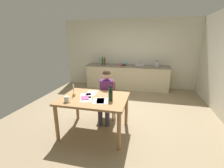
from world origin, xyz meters
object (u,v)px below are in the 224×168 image
at_px(bottle_vinegar, 103,61).
at_px(wine_glass_near_sink, 130,62).
at_px(coffee_mug, 67,99).
at_px(teacup_on_counter, 121,64).
at_px(sink_unit, 140,65).
at_px(bottle_wine_red, 105,61).
at_px(bottle_oil, 100,61).
at_px(candlestick, 74,93).
at_px(person_seated, 106,92).
at_px(wine_glass_back_right, 122,62).
at_px(book_magazine, 85,98).
at_px(wine_glass_by_kettle, 127,62).
at_px(wine_glass_back_left, 124,62).
at_px(stovetop_kettle, 157,64).
at_px(chair_at_table, 107,98).
at_px(mixing_bowl, 124,63).
at_px(wine_bottle_on_table, 111,94).
at_px(dining_table, 94,102).

height_order(bottle_vinegar, wine_glass_near_sink, bottle_vinegar).
distance_m(coffee_mug, teacup_on_counter, 3.35).
relative_size(sink_unit, bottle_wine_red, 1.19).
bearing_deg(bottle_oil, candlestick, -81.96).
distance_m(person_seated, bottle_vinegar, 2.67).
distance_m(bottle_oil, wine_glass_back_right, 0.86).
relative_size(book_magazine, bottle_vinegar, 0.71).
xyz_separation_m(sink_unit, wine_glass_by_kettle, (-0.51, 0.15, 0.09)).
bearing_deg(person_seated, wine_glass_back_left, 90.48).
bearing_deg(wine_glass_back_left, coffee_mug, -97.38).
height_order(bottle_oil, stovetop_kettle, bottle_oil).
xyz_separation_m(bottle_wine_red, wine_glass_back_left, (0.72, 0.21, -0.02)).
distance_m(chair_at_table, stovetop_kettle, 2.75).
relative_size(bottle_vinegar, mixing_bowl, 1.12).
bearing_deg(wine_glass_back_right, person_seated, -87.73).
distance_m(bottle_wine_red, mixing_bowl, 0.73).
bearing_deg(wine_glass_near_sink, wine_glass_by_kettle, 180.00).
relative_size(coffee_mug, wine_glass_back_left, 0.83).
height_order(book_magazine, bottle_wine_red, bottle_wine_red).
bearing_deg(book_magazine, stovetop_kettle, 40.21).
bearing_deg(mixing_bowl, bottle_oil, -175.61).
distance_m(wine_bottle_on_table, bottle_oil, 3.43).
height_order(wine_bottle_on_table, bottle_oil, bottle_oil).
xyz_separation_m(bottle_vinegar, bottle_wine_red, (0.09, -0.01, -0.00)).
relative_size(wine_glass_by_kettle, wine_glass_back_right, 1.00).
relative_size(bottle_oil, mixing_bowl, 1.11).
xyz_separation_m(person_seated, sink_unit, (0.59, 2.57, 0.24)).
height_order(person_seated, candlestick, person_seated).
bearing_deg(wine_glass_by_kettle, bottle_oil, -170.53).
height_order(book_magazine, bottle_oil, bottle_oil).
bearing_deg(wine_glass_back_left, candlestick, -98.38).
bearing_deg(wine_glass_back_right, bottle_oil, -168.43).
xyz_separation_m(bottle_oil, wine_glass_back_right, (0.84, 0.17, -0.02)).
relative_size(book_magazine, wine_glass_near_sink, 1.43).
bearing_deg(mixing_bowl, bottle_wine_red, -171.60).
bearing_deg(wine_glass_near_sink, wine_bottle_on_table, -88.64).
bearing_deg(bottle_oil, wine_glass_by_kettle, 9.47).
bearing_deg(wine_glass_near_sink, teacup_on_counter, -133.40).
distance_m(bottle_oil, bottle_vinegar, 0.12).
bearing_deg(candlestick, wine_glass_near_sink, 78.05).
distance_m(candlestick, wine_glass_back_left, 3.34).
bearing_deg(dining_table, bottle_oil, 105.44).
relative_size(sink_unit, wine_glass_near_sink, 2.34).
height_order(sink_unit, bottle_wine_red, bottle_wine_red).
height_order(chair_at_table, wine_glass_near_sink, wine_glass_near_sink).
relative_size(mixing_bowl, wine_glass_near_sink, 1.80).
distance_m(wine_bottle_on_table, bottle_vinegar, 3.37).
distance_m(bottle_vinegar, bottle_wine_red, 0.09).
bearing_deg(bottle_wine_red, stovetop_kettle, 1.70).
distance_m(chair_at_table, person_seated, 0.25).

